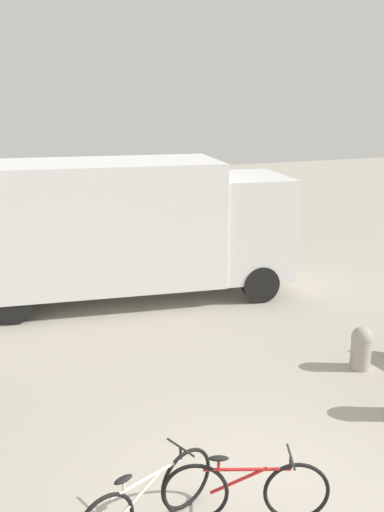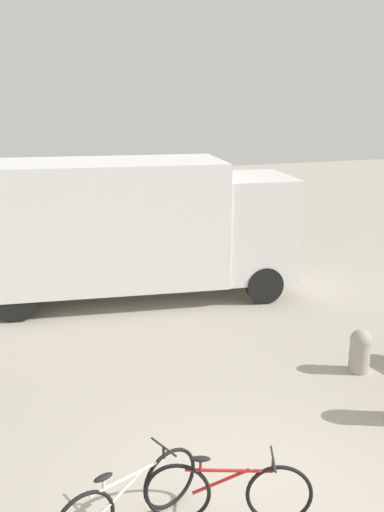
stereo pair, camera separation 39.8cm
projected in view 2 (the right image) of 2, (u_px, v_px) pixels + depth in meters
The scene contains 4 objects.
delivery_truck at pixel (122, 225), 12.71m from camera, with size 7.79×3.21×3.13m.
bicycle_middle at pixel (129, 499), 6.03m from camera, with size 1.72×0.73×0.82m.
bicycle_far at pixel (228, 492), 6.13m from camera, with size 1.72×0.72×0.82m.
bollard_far_bench at pixel (360, 349), 9.53m from camera, with size 0.36×0.36×0.75m.
Camera 2 is at (-2.32, -4.83, 4.50)m, focal length 40.00 mm.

